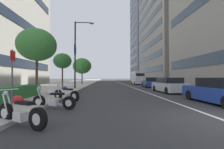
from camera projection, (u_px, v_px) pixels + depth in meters
sidewalk_right_plaza at (70, 84)px, 34.53m from camera, size 160.00×10.06×0.15m
lane_centre_stripe at (121, 83)px, 40.06m from camera, size 110.00×0.16×0.01m
motorcycle_far_end_row at (20, 112)px, 4.62m from camera, size 1.18×1.94×1.10m
motorcycle_mid_row at (53, 100)px, 7.23m from camera, size 0.81×2.14×1.08m
motorcycle_under_tarp at (66, 94)px, 9.73m from camera, size 1.37×1.85×1.11m
car_approaching_light at (220, 92)px, 8.66m from camera, size 4.69×1.93×1.45m
car_far_down_avenue at (169, 85)px, 15.24m from camera, size 4.65×1.98×1.45m
car_mid_block_traffic at (150, 83)px, 23.27m from camera, size 4.32×2.07×1.48m
delivery_van_ahead at (138, 78)px, 33.53m from camera, size 5.66×2.12×2.76m
parking_sign_by_curb at (12, 74)px, 6.18m from camera, size 0.32×0.06×2.43m
street_lamp_with_banners at (78, 48)px, 18.99m from camera, size 1.26×2.39×8.19m
clipped_hedge_bed at (11, 93)px, 9.16m from camera, size 5.74×1.10×0.78m
street_tree_near_plaza_corner at (37, 45)px, 14.15m from camera, size 3.45×3.45×5.76m
street_tree_by_lamp_post at (62, 61)px, 23.72m from camera, size 2.72×2.72×5.02m
street_tree_mid_sidewalk at (82, 66)px, 32.06m from camera, size 3.80×3.80×5.33m
office_tower_far_left_down_avenue at (177, 6)px, 47.11m from camera, size 25.28×17.91×46.60m
office_tower_mid_left at (155, 35)px, 70.71m from camera, size 19.14×19.94×41.86m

